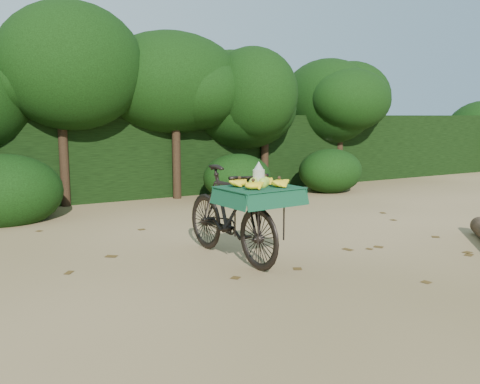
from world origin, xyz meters
TOP-DOWN VIEW (x-y plane):
  - ground at (0.00, 0.00)m, footprint 80.00×80.00m
  - vendor_bicycle at (-0.72, 0.42)m, footprint 0.90×1.98m
  - hedge_backdrop at (0.00, 6.30)m, footprint 26.00×1.80m
  - tree_row at (-0.65, 5.50)m, footprint 14.50×2.00m
  - bush_clumps at (0.50, 4.30)m, footprint 8.80×1.70m
  - leaf_litter at (0.00, 0.65)m, footprint 7.00×7.30m

SIDE VIEW (x-z plane):
  - ground at x=0.00m, z-range 0.00..0.00m
  - leaf_litter at x=0.00m, z-range 0.00..0.01m
  - bush_clumps at x=0.50m, z-range 0.00..0.90m
  - vendor_bicycle at x=-0.72m, z-range 0.01..1.19m
  - hedge_backdrop at x=0.00m, z-range 0.00..1.80m
  - tree_row at x=-0.65m, z-range 0.00..4.00m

